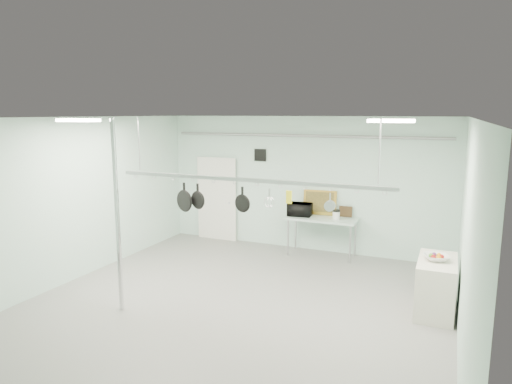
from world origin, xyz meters
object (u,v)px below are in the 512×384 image
at_px(prep_table, 322,221).
at_px(coffee_canister, 336,215).
at_px(chrome_pole, 117,217).
at_px(fruit_bowl, 436,258).
at_px(microwave, 300,209).
at_px(skillet_left, 184,197).
at_px(skillet_mid, 198,196).
at_px(side_cabinet, 436,286).
at_px(skillet_right, 242,199).
at_px(pot_rack, 246,178).

relative_size(prep_table, coffee_canister, 8.70).
xyz_separation_m(chrome_pole, fruit_bowl, (4.82, 1.96, -0.65)).
height_order(prep_table, microwave, microwave).
bearing_deg(coffee_canister, prep_table, 171.81).
xyz_separation_m(chrome_pole, skillet_left, (0.72, 0.90, 0.23)).
distance_m(prep_table, skillet_mid, 3.70).
distance_m(prep_table, coffee_canister, 0.38).
height_order(side_cabinet, skillet_mid, skillet_mid).
xyz_separation_m(skillet_left, skillet_right, (1.12, 0.00, 0.05)).
distance_m(side_cabinet, skillet_left, 4.49).
xyz_separation_m(skillet_mid, skillet_right, (0.85, 0.00, 0.01)).
bearing_deg(skillet_right, fruit_bowl, 31.34).
xyz_separation_m(chrome_pole, side_cabinet, (4.85, 2.00, -1.15)).
bearing_deg(skillet_right, coffee_canister, 87.88).
xyz_separation_m(coffee_canister, skillet_mid, (-1.65, -3.25, 0.87)).
distance_m(microwave, skillet_mid, 3.47).
distance_m(microwave, skillet_right, 3.39).
bearing_deg(skillet_right, prep_table, 93.72).
relative_size(chrome_pole, skillet_right, 7.93).
bearing_deg(side_cabinet, coffee_canister, 135.81).
relative_size(skillet_left, skillet_mid, 1.18).
height_order(coffee_canister, fruit_bowl, coffee_canister).
relative_size(pot_rack, fruit_bowl, 12.18).
bearing_deg(microwave, pot_rack, 87.00).
height_order(pot_rack, skillet_right, pot_rack).
relative_size(side_cabinet, coffee_canister, 6.53).
xyz_separation_m(microwave, skillet_right, (0.07, -3.28, 0.83)).
height_order(pot_rack, fruit_bowl, pot_rack).
height_order(skillet_mid, skillet_right, same).
height_order(chrome_pole, skillet_left, chrome_pole).
height_order(prep_table, fruit_bowl, fruit_bowl).
height_order(microwave, skillet_left, skillet_left).
distance_m(microwave, fruit_bowl, 3.78).
height_order(coffee_canister, skillet_left, skillet_left).
xyz_separation_m(prep_table, skillet_mid, (-1.31, -3.30, 1.04)).
bearing_deg(pot_rack, prep_table, 83.09).
distance_m(side_cabinet, skillet_mid, 4.26).
distance_m(side_cabinet, skillet_right, 3.51).
relative_size(pot_rack, skillet_mid, 11.10).
bearing_deg(skillet_mid, prep_table, 85.74).
xyz_separation_m(side_cabinet, skillet_right, (-3.01, -1.10, 1.43)).
bearing_deg(microwave, side_cabinet, 139.40).
relative_size(pot_rack, microwave, 8.87).
xyz_separation_m(prep_table, microwave, (-0.53, -0.02, 0.22)).
bearing_deg(microwave, coffee_canister, 172.59).
xyz_separation_m(pot_rack, microwave, (-0.13, 3.28, -1.17)).
distance_m(fruit_bowl, skillet_mid, 4.08).
xyz_separation_m(prep_table, side_cabinet, (2.55, -2.20, -0.38)).
bearing_deg(pot_rack, chrome_pole, -154.65).
height_order(chrome_pole, microwave, chrome_pole).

